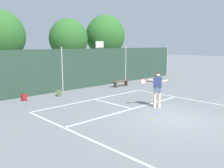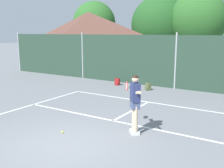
{
  "view_description": "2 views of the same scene",
  "coord_description": "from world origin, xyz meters",
  "px_view_note": "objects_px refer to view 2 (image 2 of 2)",
  "views": [
    {
      "loc": [
        -9.04,
        -5.4,
        3.27
      ],
      "look_at": [
        1.01,
        5.02,
        0.87
      ],
      "focal_mm": 38.49,
      "sensor_mm": 36.0,
      "label": 1
    },
    {
      "loc": [
        4.77,
        -5.22,
        3.13
      ],
      "look_at": [
        -0.27,
        2.82,
        1.26
      ],
      "focal_mm": 42.58,
      "sensor_mm": 36.0,
      "label": 2
    }
  ],
  "objects_px": {
    "backpack_red": "(117,82)",
    "tennis_player": "(135,99)",
    "tennis_ball": "(62,132)",
    "backpack_olive": "(148,87)"
  },
  "relations": [
    {
      "from": "backpack_red",
      "to": "tennis_player",
      "type": "bearing_deg",
      "value": -55.0
    },
    {
      "from": "tennis_ball",
      "to": "backpack_olive",
      "type": "bearing_deg",
      "value": 92.63
    },
    {
      "from": "tennis_player",
      "to": "backpack_red",
      "type": "height_order",
      "value": "tennis_player"
    },
    {
      "from": "backpack_olive",
      "to": "tennis_player",
      "type": "bearing_deg",
      "value": -69.34
    },
    {
      "from": "tennis_player",
      "to": "tennis_ball",
      "type": "xyz_separation_m",
      "value": [
        -1.92,
        -1.19,
        -1.08
      ]
    },
    {
      "from": "tennis_player",
      "to": "backpack_red",
      "type": "bearing_deg",
      "value": 125.0
    },
    {
      "from": "tennis_player",
      "to": "backpack_red",
      "type": "relative_size",
      "value": 4.01
    },
    {
      "from": "backpack_red",
      "to": "backpack_olive",
      "type": "bearing_deg",
      "value": -8.55
    },
    {
      "from": "backpack_olive",
      "to": "backpack_red",
      "type": "bearing_deg",
      "value": 171.45
    },
    {
      "from": "tennis_ball",
      "to": "backpack_olive",
      "type": "height_order",
      "value": "backpack_olive"
    }
  ]
}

